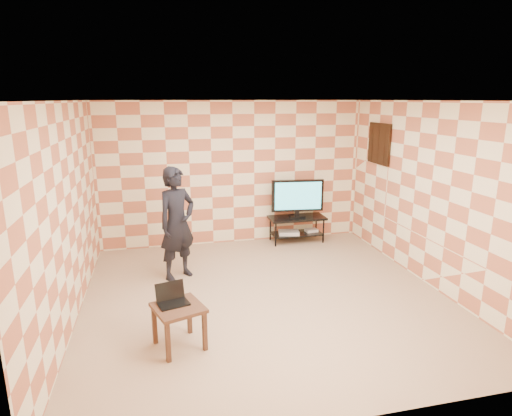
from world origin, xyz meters
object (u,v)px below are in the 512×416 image
at_px(person, 177,224).
at_px(tv_stand, 297,223).
at_px(tv, 297,197).
at_px(side_table, 179,313).

bearing_deg(person, tv_stand, -5.95).
bearing_deg(tv_stand, tv, -84.06).
xyz_separation_m(tv, side_table, (-2.45, -3.21, -0.49)).
xyz_separation_m(tv, person, (-2.34, -1.23, -0.03)).
bearing_deg(person, side_table, -126.84).
bearing_deg(tv, person, -152.29).
bearing_deg(tv, side_table, -127.32).
distance_m(side_table, person, 2.04).
bearing_deg(side_table, tv, 52.68).
xyz_separation_m(tv_stand, side_table, (-2.45, -3.22, 0.04)).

